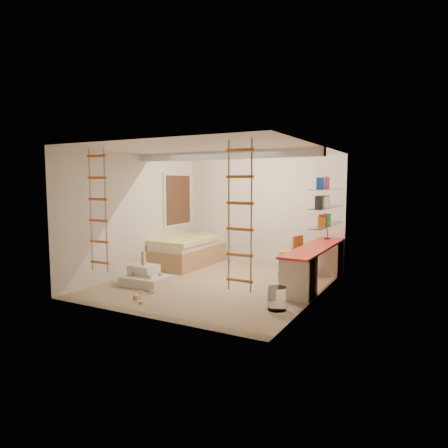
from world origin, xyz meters
The scene contains 15 objects.
floor centered at (0.00, 0.00, 0.00)m, with size 4.50×4.50×0.00m, color tan.
ceiling_beam centered at (0.00, 0.30, 2.52)m, with size 4.00×0.18×0.16m, color white.
window_frame centered at (-1.97, 1.50, 1.55)m, with size 0.06×1.15×1.35m, color white.
window_blind centered at (-1.93, 1.50, 1.55)m, with size 0.02×1.00×1.20m, color #4C2D1E.
rope_ladder_left centered at (-1.35, -1.75, 1.52)m, with size 0.41×0.04×2.13m, color #C85322, non-canonical shape.
rope_ladder_right centered at (1.35, -1.75, 1.52)m, with size 0.41×0.04×2.13m, color orange, non-canonical shape.
waste_bin centered at (1.64, -1.01, 0.18)m, with size 0.29×0.29×0.37m, color white.
desk centered at (1.72, 0.86, 0.40)m, with size 0.56×2.80×0.75m.
shelves centered at (1.87, 1.13, 1.50)m, with size 0.25×1.80×0.71m.
bed centered at (-1.48, 1.23, 0.33)m, with size 1.02×2.00×0.69m.
task_lamp centered at (1.67, 1.82, 1.14)m, with size 0.14×0.36×0.57m.
swivel_chair centered at (1.10, 1.24, 0.33)m, with size 0.65×0.65×0.88m.
play_platform centered at (-1.17, -0.75, 0.14)m, with size 0.84×0.66×0.37m.
toy_blocks centered at (-0.97, -1.05, 0.25)m, with size 1.00×1.19×0.64m.
books centered at (1.87, 1.13, 1.60)m, with size 0.14×0.58×0.92m.
Camera 1 is at (3.77, -6.74, 1.99)m, focal length 32.00 mm.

